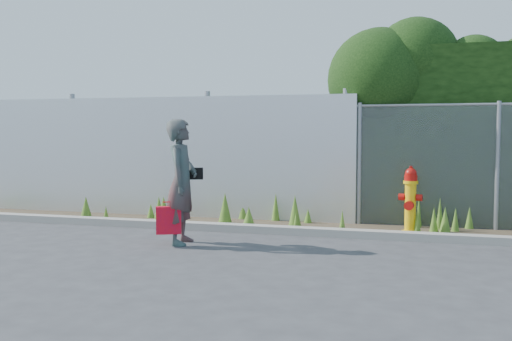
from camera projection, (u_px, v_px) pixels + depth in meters
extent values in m
plane|color=#3A3A3C|center=(249.00, 259.00, 7.01)|extent=(80.00, 80.00, 0.00)
cube|color=gray|center=(282.00, 230.00, 8.74)|extent=(16.00, 0.22, 0.12)
cube|color=#443627|center=(290.00, 227.00, 9.32)|extent=(16.00, 1.20, 0.01)
cone|color=#416E21|center=(173.00, 212.00, 10.25)|extent=(0.09, 0.09, 0.24)
cone|color=#416E21|center=(244.00, 207.00, 10.16)|extent=(0.20, 0.20, 0.46)
cone|color=#416E21|center=(106.00, 213.00, 10.16)|extent=(0.10, 0.10, 0.24)
cone|color=#416E21|center=(295.00, 212.00, 9.30)|extent=(0.21, 0.21, 0.53)
cone|color=#416E21|center=(469.00, 218.00, 9.12)|extent=(0.14, 0.14, 0.37)
cone|color=#416E21|center=(276.00, 208.00, 9.94)|extent=(0.14, 0.14, 0.49)
cone|color=#416E21|center=(159.00, 210.00, 9.69)|extent=(0.20, 0.20, 0.46)
cone|color=#416E21|center=(419.00, 212.00, 9.24)|extent=(0.10, 0.10, 0.55)
cone|color=#416E21|center=(151.00, 212.00, 10.26)|extent=(0.15, 0.15, 0.26)
cone|color=#416E21|center=(417.00, 223.00, 8.62)|extent=(0.12, 0.12, 0.39)
cone|color=#416E21|center=(249.00, 218.00, 9.21)|extent=(0.23, 0.23, 0.35)
cone|color=#416E21|center=(164.00, 208.00, 10.25)|extent=(0.21, 0.21, 0.40)
cone|color=#416E21|center=(225.00, 209.00, 9.64)|extent=(0.24, 0.24, 0.53)
cone|color=#416E21|center=(445.00, 221.00, 8.69)|extent=(0.18, 0.18, 0.41)
cone|color=#416E21|center=(455.00, 220.00, 8.87)|extent=(0.13, 0.13, 0.38)
cone|color=#416E21|center=(308.00, 217.00, 9.70)|extent=(0.14, 0.14, 0.25)
cone|color=#416E21|center=(296.00, 220.00, 9.23)|extent=(0.11, 0.11, 0.27)
cone|color=#416E21|center=(86.00, 207.00, 10.36)|extent=(0.21, 0.21, 0.38)
cone|color=#416E21|center=(434.00, 220.00, 8.83)|extent=(0.13, 0.13, 0.40)
cone|color=#416E21|center=(342.00, 222.00, 8.70)|extent=(0.11, 0.11, 0.37)
cone|color=#416E21|center=(440.00, 214.00, 9.05)|extent=(0.12, 0.12, 0.51)
cube|color=silver|center=(128.00, 157.00, 10.70)|extent=(8.50, 0.08, 2.20)
cylinder|color=gray|center=(73.00, 153.00, 11.15)|extent=(0.10, 0.10, 2.30)
cylinder|color=gray|center=(208.00, 155.00, 10.39)|extent=(0.10, 0.10, 2.30)
cylinder|color=gray|center=(345.00, 156.00, 9.72)|extent=(0.10, 0.10, 2.30)
cylinder|color=gray|center=(359.00, 164.00, 9.54)|extent=(0.07, 0.07, 2.05)
cylinder|color=gray|center=(497.00, 166.00, 8.96)|extent=(0.07, 0.07, 2.05)
sphere|color=black|center=(380.00, 80.00, 10.15)|extent=(1.85, 1.85, 1.85)
sphere|color=black|center=(415.00, 61.00, 10.06)|extent=(1.54, 1.54, 1.54)
sphere|color=black|center=(474.00, 68.00, 9.76)|extent=(1.11, 1.11, 1.11)
cylinder|color=yellow|center=(410.00, 233.00, 8.70)|extent=(0.26, 0.26, 0.06)
cylinder|color=yellow|center=(410.00, 209.00, 8.68)|extent=(0.17, 0.17, 0.79)
cylinder|color=yellow|center=(411.00, 182.00, 8.65)|extent=(0.22, 0.22, 0.05)
cylinder|color=#B20F0A|center=(411.00, 178.00, 8.64)|extent=(0.19, 0.19, 0.09)
sphere|color=#B20F0A|center=(411.00, 174.00, 8.64)|extent=(0.18, 0.18, 0.18)
cylinder|color=#B20F0A|center=(411.00, 168.00, 8.63)|extent=(0.05, 0.05, 0.05)
cylinder|color=#B20F0A|center=(402.00, 197.00, 8.70)|extent=(0.09, 0.10, 0.10)
cylinder|color=#B20F0A|center=(419.00, 198.00, 8.63)|extent=(0.09, 0.10, 0.10)
cylinder|color=#B20F0A|center=(410.00, 206.00, 8.55)|extent=(0.14, 0.11, 0.14)
imported|color=#106862|center=(182.00, 182.00, 7.94)|extent=(0.49, 0.68, 1.75)
cube|color=red|center=(169.00, 220.00, 7.81)|extent=(0.34, 0.13, 0.38)
cylinder|color=red|center=(168.00, 202.00, 7.79)|extent=(0.16, 0.01, 0.01)
cube|color=black|center=(195.00, 174.00, 8.13)|extent=(0.22, 0.09, 0.17)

